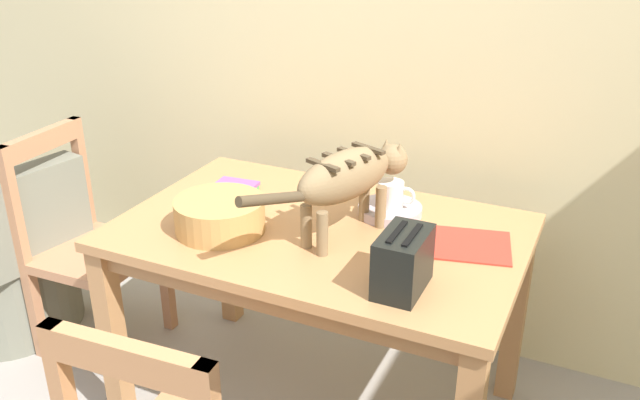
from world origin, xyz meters
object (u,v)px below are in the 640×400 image
at_px(wicker_basket, 220,215).
at_px(saucer_bowl, 390,210).
at_px(wooden_chair_near, 88,247).
at_px(book_stack, 233,189).
at_px(wicker_armchair, 8,271).
at_px(coffee_mug, 392,194).
at_px(magazine, 465,245).
at_px(dining_table, 320,252).
at_px(cat, 349,177).
at_px(toaster, 403,262).

bearing_deg(wicker_basket, saucer_bowl, 36.86).
bearing_deg(wooden_chair_near, book_stack, 99.15).
relative_size(book_stack, wicker_armchair, 0.21).
distance_m(coffee_mug, wooden_chair_near, 1.30).
bearing_deg(wicker_armchair, book_stack, -68.62).
bearing_deg(magazine, dining_table, 176.79).
xyz_separation_m(saucer_bowl, wicker_armchair, (-1.62, -0.28, -0.49)).
height_order(saucer_bowl, book_stack, book_stack).
relative_size(book_stack, wicker_basket, 0.56).
height_order(cat, wicker_armchair, cat).
height_order(cat, magazine, cat).
bearing_deg(cat, saucer_bowl, 90.00).
relative_size(cat, wooden_chair_near, 0.73).
relative_size(magazine, wicker_armchair, 0.36).
bearing_deg(coffee_mug, wicker_armchair, -170.25).
distance_m(magazine, book_stack, 0.87).
bearing_deg(wooden_chair_near, magazine, 91.08).
relative_size(magazine, wicker_basket, 0.95).
xyz_separation_m(dining_table, cat, (0.10, -0.01, 0.29)).
bearing_deg(cat, book_stack, -173.82).
distance_m(coffee_mug, wicker_armchair, 1.74).
distance_m(saucer_bowl, coffee_mug, 0.06).
xyz_separation_m(dining_table, magazine, (0.47, 0.08, 0.09)).
height_order(book_stack, wicker_basket, wicker_basket).
bearing_deg(saucer_bowl, toaster, -66.38).
xyz_separation_m(dining_table, saucer_bowl, (0.17, 0.19, 0.11)).
height_order(dining_table, wicker_basket, wicker_basket).
height_order(dining_table, saucer_bowl, saucer_bowl).
bearing_deg(coffee_mug, cat, -110.88).
xyz_separation_m(cat, wicker_basket, (-0.39, -0.15, -0.15)).
height_order(coffee_mug, wicker_basket, coffee_mug).
distance_m(book_stack, wicker_basket, 0.30).
relative_size(coffee_mug, book_stack, 0.80).
bearing_deg(book_stack, dining_table, -16.41).
xyz_separation_m(magazine, wicker_basket, (-0.75, -0.23, 0.05)).
bearing_deg(dining_table, magazine, 9.70).
distance_m(magazine, wicker_armchair, 1.98).
bearing_deg(coffee_mug, magazine, -21.55).
height_order(cat, toaster, cat).
bearing_deg(book_stack, saucer_bowl, 7.07).
bearing_deg(book_stack, wicker_armchair, -168.74).
xyz_separation_m(wicker_basket, toaster, (0.66, -0.09, 0.03)).
bearing_deg(coffee_mug, dining_table, -132.73).
distance_m(wooden_chair_near, wicker_armchair, 0.45).
distance_m(wicker_basket, wooden_chair_near, 0.85).
bearing_deg(wicker_armchair, saucer_bowl, -70.11).
height_order(saucer_bowl, toaster, toaster).
bearing_deg(wicker_basket, toaster, -8.21).
height_order(dining_table, book_stack, book_stack).
height_order(coffee_mug, wooden_chair_near, wooden_chair_near).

